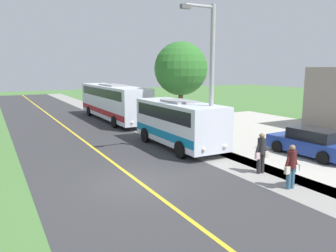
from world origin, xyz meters
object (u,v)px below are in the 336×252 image
Objects in this scene: transit_bus_rear at (113,101)px; tree_curbside at (181,69)px; pedestrian_with_bags at (291,165)px; shuttle_bus_front at (179,122)px; street_light_pole at (210,75)px; parked_car_near at (311,143)px; pedestrian_waiting at (261,152)px.

tree_curbside reaches higher than transit_bus_rear.
shuttle_bus_front is at bearing -87.53° from pedestrian_with_bags.
street_light_pole is 1.18× the size of tree_curbside.
parked_car_near is (-5.14, 4.95, -0.83)m from shuttle_bus_front.
pedestrian_with_bags is 1.98m from pedestrian_waiting.
parked_car_near is (-5.12, 16.45, -1.05)m from transit_bus_rear.
transit_bus_rear is 17.43m from pedestrian_waiting.
street_light_pole is at bearing 91.63° from transit_bus_rear.
street_light_pole is at bearing 100.03° from shuttle_bus_front.
shuttle_bus_front reaches higher than pedestrian_waiting.
shuttle_bus_front is at bearing -43.89° from parked_car_near.
tree_curbside is at bearing -101.90° from pedestrian_waiting.
parked_car_near is at bearing 136.11° from shuttle_bus_front.
transit_bus_rear is 6.63× the size of pedestrian_waiting.
street_light_pole reaches higher than tree_curbside.
pedestrian_with_bags is at bearing 79.69° from pedestrian_waiting.
street_light_pole is (-0.08, -5.50, 3.30)m from pedestrian_with_bags.
transit_bus_rear reaches higher than pedestrian_with_bags.
tree_curbside reaches higher than parked_car_near.
street_light_pole reaches higher than pedestrian_waiting.
street_light_pole reaches higher than pedestrian_with_bags.
street_light_pole reaches higher than transit_bus_rear.
pedestrian_waiting is at bearing 92.21° from transit_bus_rear.
street_light_pole is at bearing -90.81° from pedestrian_with_bags.
shuttle_bus_front reaches higher than parked_car_near.
street_light_pole is at bearing -85.53° from pedestrian_waiting.
parked_car_near is at bearing -148.85° from pedestrian_with_bags.
shuttle_bus_front is at bearing 58.37° from tree_curbside.
tree_curbside reaches higher than pedestrian_with_bags.
pedestrian_waiting reaches higher than parked_car_near.
pedestrian_with_bags is (-0.34, 7.85, -0.59)m from shuttle_bus_front.
shuttle_bus_front is 1.08× the size of tree_curbside.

